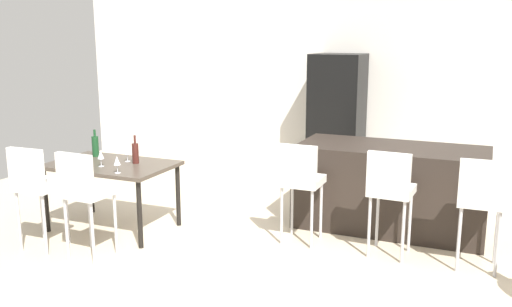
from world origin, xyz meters
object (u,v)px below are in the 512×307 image
at_px(dining_table, 111,170).
at_px(wine_glass_left, 101,155).
at_px(wine_bottle_far, 95,146).
at_px(wine_glass_middle, 127,151).
at_px(bar_chair_middle, 390,187).
at_px(bar_chair_right, 482,196).
at_px(dining_chair_near, 36,182).
at_px(refrigerator, 337,118).
at_px(wine_bottle_corner, 135,153).
at_px(dining_chair_far, 84,188).
at_px(wine_glass_right, 117,161).
at_px(bar_chair_left, 300,177).
at_px(kitchen_island, 390,187).

xyz_separation_m(dining_table, wine_glass_left, (-0.00, -0.16, 0.19)).
relative_size(wine_bottle_far, wine_glass_middle, 1.79).
bearing_deg(bar_chair_middle, wine_glass_left, -169.38).
xyz_separation_m(bar_chair_middle, wine_glass_middle, (-2.81, -0.25, 0.17)).
bearing_deg(bar_chair_right, dining_chair_near, -163.67).
bearing_deg(dining_chair_near, refrigerator, 62.26).
height_order(dining_table, wine_bottle_corner, wine_bottle_corner).
xyz_separation_m(dining_chair_far, wine_glass_middle, (-0.18, 0.93, 0.17)).
bearing_deg(wine_bottle_far, dining_chair_near, -85.35).
height_order(bar_chair_middle, refrigerator, refrigerator).
xyz_separation_m(bar_chair_right, wine_bottle_corner, (-3.48, -0.28, 0.16)).
bearing_deg(wine_glass_right, wine_bottle_corner, 101.30).
bearing_deg(bar_chair_left, wine_bottle_corner, -171.14).
distance_m(bar_chair_left, wine_glass_left, 2.11).
xyz_separation_m(wine_bottle_corner, refrigerator, (1.45, 2.89, 0.06)).
height_order(bar_chair_right, dining_table, bar_chair_right).
distance_m(bar_chair_left, bar_chair_middle, 0.90).
bearing_deg(wine_glass_left, dining_chair_far, -64.58).
relative_size(bar_chair_middle, wine_glass_left, 6.03).
relative_size(dining_table, refrigerator, 0.72).
bearing_deg(dining_table, wine_bottle_far, 150.03).
bearing_deg(wine_bottle_corner, refrigerator, 63.31).
bearing_deg(wine_glass_middle, bar_chair_right, 3.93).
bearing_deg(wine_bottle_far, kitchen_island, 17.69).
bearing_deg(refrigerator, wine_glass_left, -118.26).
height_order(bar_chair_right, wine_glass_left, bar_chair_right).
distance_m(bar_chair_left, refrigerator, 2.64).
xyz_separation_m(bar_chair_left, dining_chair_far, (-1.73, -1.18, 0.00)).
relative_size(kitchen_island, refrigerator, 1.09).
distance_m(dining_table, dining_chair_far, 0.84).
xyz_separation_m(bar_chair_left, wine_glass_left, (-2.03, -0.55, 0.17)).
distance_m(bar_chair_middle, wine_bottle_far, 3.31).
bearing_deg(bar_chair_right, refrigerator, 127.88).
distance_m(bar_chair_left, wine_bottle_corner, 1.81).
distance_m(dining_chair_far, wine_bottle_corner, 0.92).
bearing_deg(dining_chair_far, dining_chair_near, -180.00).
xyz_separation_m(wine_bottle_far, wine_glass_left, (0.38, -0.38, 0.00)).
distance_m(bar_chair_middle, wine_bottle_corner, 2.70).
bearing_deg(refrigerator, wine_bottle_far, -126.73).
distance_m(wine_bottle_far, wine_glass_middle, 0.50).
bearing_deg(wine_glass_right, bar_chair_middle, 15.39).
distance_m(kitchen_island, refrigerator, 2.13).
xyz_separation_m(wine_bottle_far, wine_glass_middle, (0.49, -0.08, 0.00)).
bearing_deg(wine_bottle_far, dining_table, -29.97).
relative_size(bar_chair_right, refrigerator, 0.57).
relative_size(bar_chair_right, wine_glass_right, 6.03).
relative_size(kitchen_island, bar_chair_right, 1.91).
bearing_deg(wine_bottle_corner, wine_glass_left, -132.32).
height_order(bar_chair_left, wine_bottle_far, wine_bottle_far).
height_order(wine_glass_left, wine_glass_middle, same).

